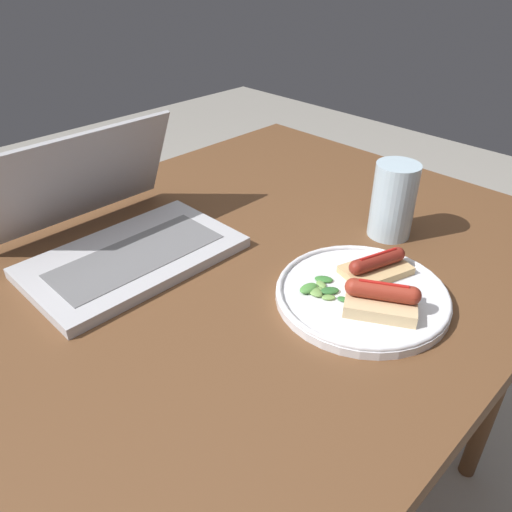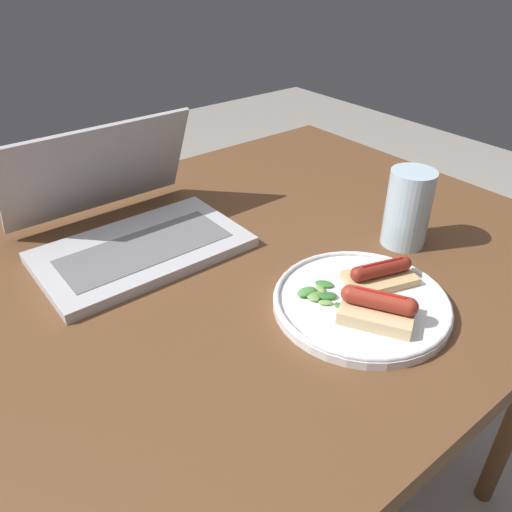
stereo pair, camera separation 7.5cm
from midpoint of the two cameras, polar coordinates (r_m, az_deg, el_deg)
desk at (r=0.83m, az=-10.89°, el=-6.52°), size 1.40×0.89×0.75m
laptop at (r=0.89m, az=-17.91°, el=2.41°), size 0.35×0.30×0.20m
plate at (r=0.76m, az=9.27°, el=-4.43°), size 0.26×0.26×0.02m
sausage_toast_left at (r=0.72m, az=11.28°, el=-4.90°), size 0.11×0.12×0.05m
sausage_toast_middle at (r=0.80m, az=11.04°, el=-1.18°), size 0.12×0.09×0.04m
salad_pile at (r=0.75m, az=4.45°, el=-3.87°), size 0.07×0.08×0.01m
drinking_glass at (r=0.91m, az=13.17°, el=6.12°), size 0.08×0.08×0.14m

